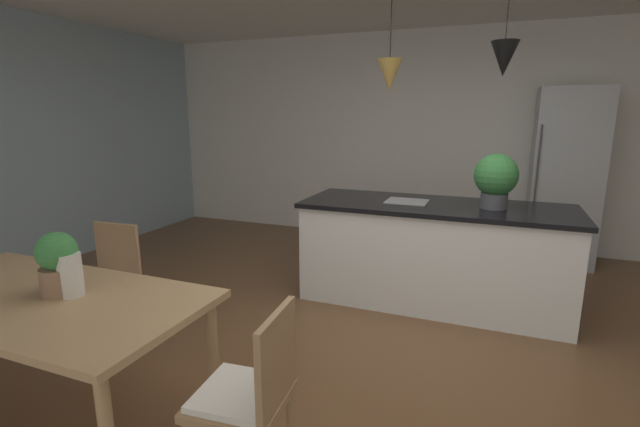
# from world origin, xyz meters

# --- Properties ---
(ground_plane) EXTENTS (10.00, 8.40, 0.04)m
(ground_plane) POSITION_xyz_m (0.00, 0.00, -0.02)
(ground_plane) COLOR brown
(wall_back_kitchen) EXTENTS (10.00, 0.12, 2.70)m
(wall_back_kitchen) POSITION_xyz_m (0.00, 3.26, 1.35)
(wall_back_kitchen) COLOR white
(wall_back_kitchen) RESTS_ON ground_plane
(dining_table) EXTENTS (1.81, 0.89, 0.74)m
(dining_table) POSITION_xyz_m (-1.63, -1.24, 0.67)
(dining_table) COLOR tan
(dining_table) RESTS_ON ground_plane
(chair_far_left) EXTENTS (0.43, 0.43, 0.87)m
(chair_far_left) POSITION_xyz_m (-2.04, -0.43, 0.47)
(chair_far_left) COLOR #A87F56
(chair_far_left) RESTS_ON ground_plane
(chair_kitchen_end) EXTENTS (0.43, 0.43, 0.87)m
(chair_kitchen_end) POSITION_xyz_m (-0.35, -1.24, 0.47)
(chair_kitchen_end) COLOR #A87F56
(chair_kitchen_end) RESTS_ON ground_plane
(kitchen_island) EXTENTS (2.31, 0.89, 0.91)m
(kitchen_island) POSITION_xyz_m (0.10, 1.19, 0.46)
(kitchen_island) COLOR white
(kitchen_island) RESTS_ON ground_plane
(refrigerator) EXTENTS (0.69, 0.67, 1.95)m
(refrigerator) POSITION_xyz_m (1.28, 2.86, 0.97)
(refrigerator) COLOR #B2B5B7
(refrigerator) RESTS_ON ground_plane
(pendant_over_island_main) EXTENTS (0.21, 0.21, 0.84)m
(pendant_over_island_main) POSITION_xyz_m (-0.35, 1.19, 1.99)
(pendant_over_island_main) COLOR black
(pendant_over_island_aux) EXTENTS (0.22, 0.22, 0.75)m
(pendant_over_island_aux) POSITION_xyz_m (0.55, 1.19, 2.09)
(pendant_over_island_aux) COLOR black
(potted_plant_on_island) EXTENTS (0.35, 0.35, 0.45)m
(potted_plant_on_island) POSITION_xyz_m (0.57, 1.19, 1.15)
(potted_plant_on_island) COLOR #4C4C51
(potted_plant_on_island) RESTS_ON kitchen_island
(potted_plant_on_table) EXTENTS (0.20, 0.20, 0.34)m
(potted_plant_on_table) POSITION_xyz_m (-1.52, -1.18, 0.91)
(potted_plant_on_table) COLOR #8C664C
(potted_plant_on_table) RESTS_ON dining_table
(vase_on_dining_table) EXTENTS (0.12, 0.12, 0.23)m
(vase_on_dining_table) POSITION_xyz_m (-1.45, -1.17, 0.85)
(vase_on_dining_table) COLOR silver
(vase_on_dining_table) RESTS_ON dining_table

